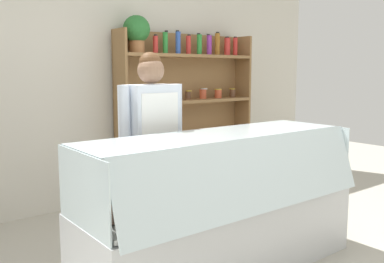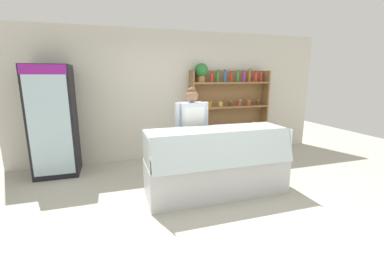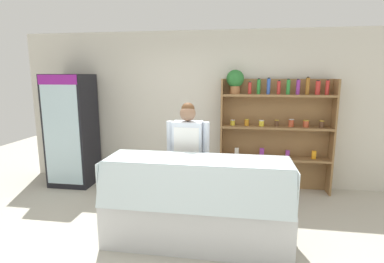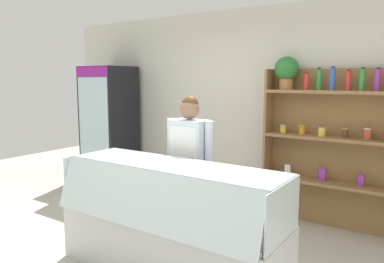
{
  "view_description": "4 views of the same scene",
  "coord_description": "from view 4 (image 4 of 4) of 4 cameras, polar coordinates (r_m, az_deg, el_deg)",
  "views": [
    {
      "loc": [
        -1.93,
        -2.1,
        1.45
      ],
      "look_at": [
        0.37,
        0.85,
        0.92
      ],
      "focal_mm": 40.0,
      "sensor_mm": 36.0,
      "label": 1
    },
    {
      "loc": [
        -1.4,
        -3.28,
        1.78
      ],
      "look_at": [
        -0.2,
        0.5,
        0.91
      ],
      "focal_mm": 24.0,
      "sensor_mm": 36.0,
      "label": 2
    },
    {
      "loc": [
        0.52,
        -3.11,
        1.95
      ],
      "look_at": [
        -0.09,
        0.83,
        1.19
      ],
      "focal_mm": 28.0,
      "sensor_mm": 36.0,
      "label": 3
    },
    {
      "loc": [
        2.07,
        -2.46,
        1.76
      ],
      "look_at": [
        -0.09,
        0.71,
        1.23
      ],
      "focal_mm": 35.0,
      "sensor_mm": 36.0,
      "label": 4
    }
  ],
  "objects": [
    {
      "name": "back_wall",
      "position": [
        5.1,
        10.2,
        3.17
      ],
      "size": [
        6.8,
        0.1,
        2.7
      ],
      "primitive_type": "cube",
      "color": "beige",
      "rests_on": "ground"
    },
    {
      "name": "drinks_fridge",
      "position": [
        6.17,
        -12.48,
        0.48
      ],
      "size": [
        0.73,
        0.66,
        1.97
      ],
      "color": "black",
      "rests_on": "ground"
    },
    {
      "name": "shelving_unit",
      "position": [
        4.59,
        21.18,
        -0.25
      ],
      "size": [
        1.82,
        0.29,
        2.04
      ],
      "color": "olive",
      "rests_on": "ground"
    },
    {
      "name": "deli_display_case",
      "position": [
        3.57,
        -3.31,
        -16.02
      ],
      "size": [
        2.13,
        0.78,
        1.01
      ],
      "color": "silver",
      "rests_on": "ground"
    },
    {
      "name": "shop_clerk",
      "position": [
        3.96,
        -0.4,
        -4.11
      ],
      "size": [
        0.58,
        0.25,
        1.6
      ],
      "color": "#383D51",
      "rests_on": "ground"
    }
  ]
}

